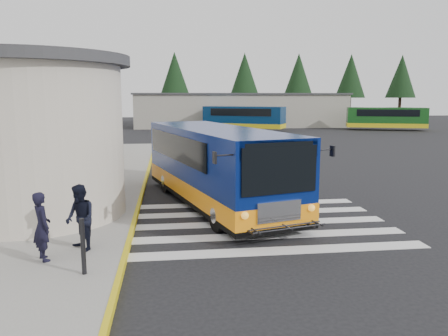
{
  "coord_description": "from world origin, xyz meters",
  "views": [
    {
      "loc": [
        -2.98,
        -13.21,
        3.75
      ],
      "look_at": [
        -1.37,
        -0.5,
        1.65
      ],
      "focal_mm": 35.0,
      "sensor_mm": 36.0,
      "label": 1
    }
  ],
  "objects": [
    {
      "name": "ground",
      "position": [
        0.0,
        0.0,
        0.0
      ],
      "size": [
        140.0,
        140.0,
        0.0
      ],
      "primitive_type": "plane",
      "color": "black",
      "rests_on": "ground"
    },
    {
      "name": "sidewalk",
      "position": [
        -9.0,
        4.0,
        0.07
      ],
      "size": [
        10.0,
        34.0,
        0.15
      ],
      "primitive_type": "cube",
      "color": "gray",
      "rests_on": "ground"
    },
    {
      "name": "curb_strip",
      "position": [
        -4.05,
        4.0,
        0.08
      ],
      "size": [
        0.12,
        34.0,
        0.16
      ],
      "primitive_type": "cube",
      "color": "gold",
      "rests_on": "ground"
    },
    {
      "name": "crosswalk",
      "position": [
        -0.5,
        -0.8,
        0.01
      ],
      "size": [
        8.0,
        5.35,
        0.01
      ],
      "color": "silver",
      "rests_on": "ground"
    },
    {
      "name": "depot_building",
      "position": [
        6.0,
        42.0,
        2.11
      ],
      "size": [
        26.4,
        8.4,
        4.2
      ],
      "color": "gray",
      "rests_on": "ground"
    },
    {
      "name": "tree_line",
      "position": [
        6.29,
        50.0,
        6.77
      ],
      "size": [
        58.4,
        4.4,
        10.0
      ],
      "color": "black",
      "rests_on": "ground"
    },
    {
      "name": "transit_bus",
      "position": [
        -1.37,
        1.66,
        1.29
      ],
      "size": [
        5.2,
        9.82,
        2.69
      ],
      "rotation": [
        0.0,
        0.0,
        0.27
      ],
      "color": "navy",
      "rests_on": "ground"
    },
    {
      "name": "pedestrian_a",
      "position": [
        -5.8,
        -3.49,
        0.93
      ],
      "size": [
        0.61,
        0.68,
        1.55
      ],
      "primitive_type": "imported",
      "rotation": [
        0.0,
        0.0,
        2.11
      ],
      "color": "black",
      "rests_on": "sidewalk"
    },
    {
      "name": "pedestrian_b",
      "position": [
        -5.08,
        -2.95,
        0.94
      ],
      "size": [
        0.93,
        0.97,
        1.58
      ],
      "primitive_type": "imported",
      "rotation": [
        0.0,
        0.0,
        -0.96
      ],
      "color": "black",
      "rests_on": "sidewalk"
    },
    {
      "name": "bollard",
      "position": [
        -4.76,
        -4.42,
        0.74
      ],
      "size": [
        0.1,
        0.1,
        1.18
      ],
      "primitive_type": "cylinder",
      "color": "black",
      "rests_on": "sidewalk"
    },
    {
      "name": "far_bus_a",
      "position": [
        5.33,
        34.85,
        1.51
      ],
      "size": [
        9.08,
        6.58,
        2.32
      ],
      "rotation": [
        0.0,
        0.0,
        1.06
      ],
      "color": "#06264D",
      "rests_on": "ground"
    },
    {
      "name": "far_bus_b",
      "position": [
        21.45,
        33.71,
        1.43
      ],
      "size": [
        8.86,
        5.05,
        2.21
      ],
      "rotation": [
        0.0,
        0.0,
        1.24
      ],
      "color": "#134716",
      "rests_on": "ground"
    }
  ]
}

